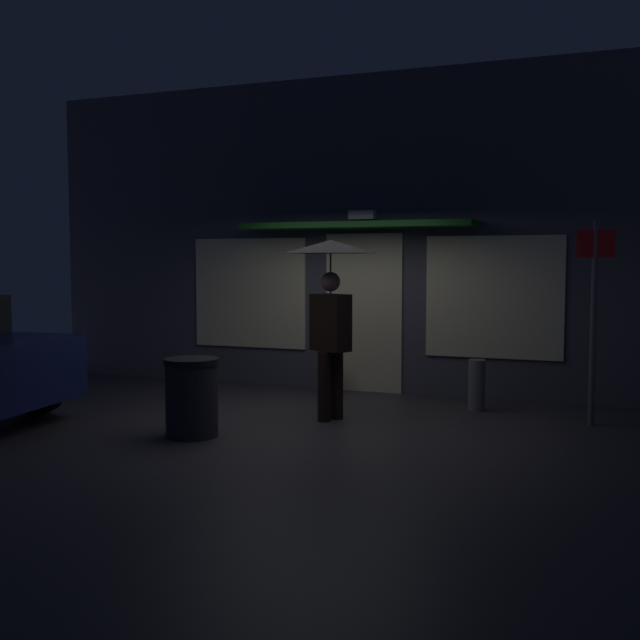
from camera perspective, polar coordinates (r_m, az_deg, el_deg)
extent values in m
plane|color=#38353A|center=(8.77, -1.22, -7.56)|extent=(18.00, 18.00, 0.00)
cube|color=#4C4C56|center=(10.79, 3.59, 6.37)|extent=(10.05, 0.30, 4.38)
cube|color=beige|center=(10.65, 3.28, 0.54)|extent=(1.10, 0.04, 2.20)
cube|color=beige|center=(11.31, -5.28, 2.02)|extent=(1.78, 0.04, 1.60)
cube|color=beige|center=(10.22, 12.82, 1.67)|extent=(1.78, 0.04, 1.60)
cube|color=white|center=(10.57, 3.18, 7.83)|extent=(0.36, 0.16, 0.12)
cube|color=#144C19|center=(10.32, 2.74, 7.08)|extent=(3.20, 0.70, 0.08)
cylinder|color=black|center=(8.84, 1.26, -4.84)|extent=(0.15, 0.15, 0.80)
cylinder|color=black|center=(8.70, 0.31, -4.98)|extent=(0.15, 0.15, 0.80)
cube|color=black|center=(8.68, 0.79, -0.19)|extent=(0.52, 0.42, 0.65)
cube|color=silver|center=(8.81, 0.71, -0.12)|extent=(0.13, 0.08, 0.52)
cube|color=#B28C19|center=(8.81, 0.72, -0.25)|extent=(0.06, 0.04, 0.41)
sphere|color=tan|center=(8.65, 0.79, 2.87)|extent=(0.22, 0.22, 0.22)
cylinder|color=slate|center=(8.65, 0.80, 3.00)|extent=(0.02, 0.02, 0.90)
cone|color=black|center=(8.65, 0.80, 5.50)|extent=(1.07, 1.07, 0.15)
cylinder|color=black|center=(9.73, -20.30, -4.73)|extent=(0.66, 0.29, 0.64)
cylinder|color=#595B60|center=(8.94, 19.73, -0.27)|extent=(0.07, 0.07, 2.26)
cube|color=red|center=(8.89, 19.87, 5.38)|extent=(0.40, 0.02, 0.30)
cylinder|color=slate|center=(9.51, 11.61, -4.79)|extent=(0.20, 0.20, 0.63)
cylinder|color=slate|center=(10.40, 0.54, -4.04)|extent=(0.27, 0.27, 0.58)
cylinder|color=#2D2D33|center=(8.09, -9.54, -5.92)|extent=(0.54, 0.54, 0.76)
cylinder|color=black|center=(8.03, -9.57, -3.05)|extent=(0.57, 0.57, 0.06)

